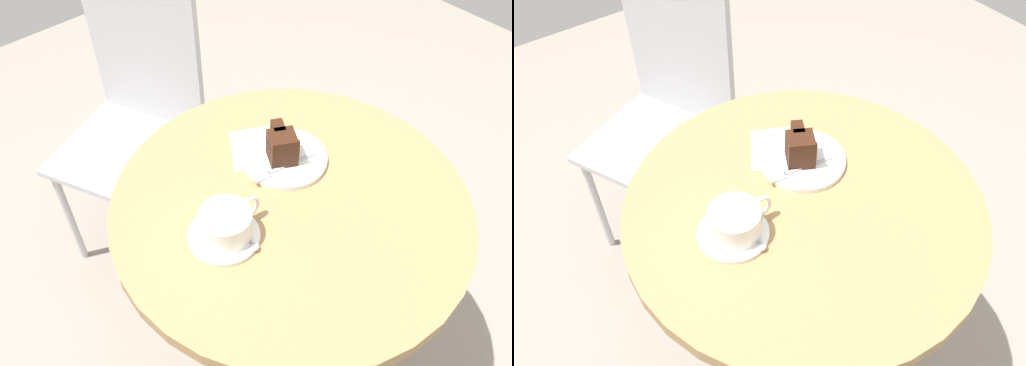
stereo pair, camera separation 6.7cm
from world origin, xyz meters
TOP-DOWN VIEW (x-y plane):
  - ground_plane at (0.00, 0.00)m, footprint 4.40×4.40m
  - cafe_table at (0.00, 0.00)m, footprint 0.75×0.75m
  - saucer at (-0.16, 0.02)m, footprint 0.14×0.14m
  - coffee_cup at (-0.16, 0.02)m, footprint 0.14×0.10m
  - teaspoon at (-0.13, -0.02)m, footprint 0.05×0.09m
  - cake_plate at (0.07, 0.10)m, footprint 0.19×0.19m
  - cake_slice at (0.07, 0.10)m, footprint 0.08×0.10m
  - fork at (0.03, 0.07)m, footprint 0.16×0.04m
  - napkin at (0.06, 0.16)m, footprint 0.18×0.18m
  - cafe_chair at (0.04, 0.70)m, footprint 0.50×0.50m

SIDE VIEW (x-z plane):
  - ground_plane at x=0.00m, z-range -0.01..0.00m
  - cafe_chair at x=0.04m, z-range 0.08..0.98m
  - cafe_table at x=0.00m, z-range 0.25..0.99m
  - napkin at x=0.06m, z-range 0.74..0.74m
  - saucer at x=-0.16m, z-range 0.74..0.75m
  - cake_plate at x=0.07m, z-range 0.74..0.75m
  - teaspoon at x=-0.13m, z-range 0.75..0.75m
  - fork at x=0.03m, z-range 0.75..0.76m
  - coffee_cup at x=-0.16m, z-range 0.75..0.81m
  - cake_slice at x=0.07m, z-range 0.75..0.82m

